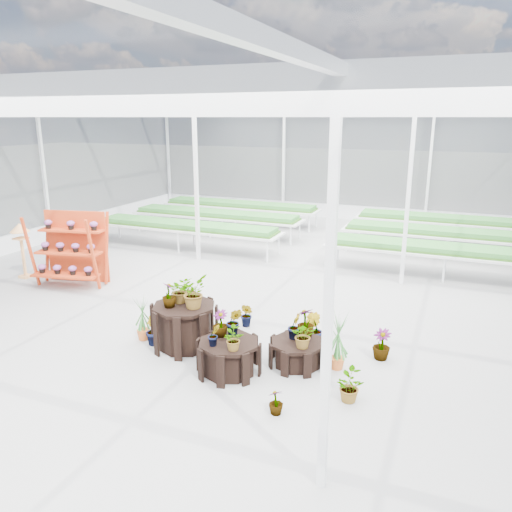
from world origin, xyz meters
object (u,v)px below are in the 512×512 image
at_px(plinth_tall, 185,326).
at_px(plinth_mid, 229,357).
at_px(shelf_rack, 69,250).
at_px(plinth_low, 298,353).
at_px(bird_table, 22,251).

height_order(plinth_tall, plinth_mid, plinth_tall).
relative_size(plinth_tall, shelf_rack, 0.65).
bearing_deg(plinth_tall, plinth_low, 2.60).
bearing_deg(bird_table, plinth_mid, -15.23).
xyz_separation_m(shelf_rack, bird_table, (-1.64, 0.03, -0.19)).
bearing_deg(plinth_mid, plinth_low, 34.99).
relative_size(plinth_low, bird_table, 0.66).
bearing_deg(plinth_mid, shelf_rack, 155.43).
height_order(plinth_tall, bird_table, bird_table).
bearing_deg(bird_table, plinth_tall, -13.81).
distance_m(plinth_tall, plinth_mid, 1.35).
bearing_deg(plinth_low, plinth_tall, -177.40).
height_order(plinth_low, bird_table, bird_table).
height_order(plinth_tall, plinth_low, plinth_tall).
height_order(plinth_low, shelf_rack, shelf_rack).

